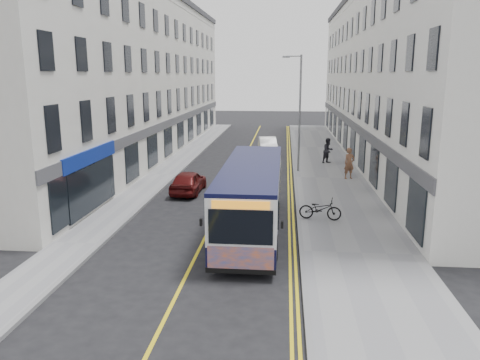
% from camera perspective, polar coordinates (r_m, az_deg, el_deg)
% --- Properties ---
extents(ground, '(140.00, 140.00, 0.00)m').
position_cam_1_polar(ground, '(19.72, -4.39, -7.21)').
color(ground, black).
rests_on(ground, ground).
extents(pavement_east, '(4.50, 64.00, 0.12)m').
position_cam_1_polar(pavement_east, '(31.12, 10.87, 0.17)').
color(pavement_east, gray).
rests_on(pavement_east, ground).
extents(pavement_west, '(2.00, 64.00, 0.12)m').
position_cam_1_polar(pavement_west, '(32.06, -9.57, 0.59)').
color(pavement_west, gray).
rests_on(pavement_west, ground).
extents(kerb_east, '(0.18, 64.00, 0.13)m').
position_cam_1_polar(kerb_east, '(30.98, 6.73, 0.27)').
color(kerb_east, slate).
rests_on(kerb_east, ground).
extents(kerb_west, '(0.18, 64.00, 0.13)m').
position_cam_1_polar(kerb_west, '(31.81, -7.83, 0.57)').
color(kerb_west, slate).
rests_on(kerb_west, ground).
extents(road_centre_line, '(0.12, 64.00, 0.01)m').
position_cam_1_polar(road_centre_line, '(31.16, -0.65, 0.31)').
color(road_centre_line, gold).
rests_on(road_centre_line, ground).
extents(road_dbl_yellow_inner, '(0.10, 64.00, 0.01)m').
position_cam_1_polar(road_dbl_yellow_inner, '(30.99, 5.90, 0.18)').
color(road_dbl_yellow_inner, gold).
rests_on(road_dbl_yellow_inner, ground).
extents(road_dbl_yellow_outer, '(0.10, 64.00, 0.01)m').
position_cam_1_polar(road_dbl_yellow_outer, '(30.99, 6.26, 0.17)').
color(road_dbl_yellow_outer, gold).
rests_on(road_dbl_yellow_outer, ground).
extents(terrace_east, '(6.00, 46.00, 13.00)m').
position_cam_1_polar(terrace_east, '(40.11, 17.73, 11.86)').
color(terrace_east, white).
rests_on(terrace_east, ground).
extents(terrace_west, '(6.00, 46.00, 13.00)m').
position_cam_1_polar(terrace_west, '(41.12, -12.14, 12.18)').
color(terrace_west, silver).
rests_on(terrace_west, ground).
extents(streetlamp, '(1.32, 0.18, 8.00)m').
position_cam_1_polar(streetlamp, '(32.35, 7.17, 8.52)').
color(streetlamp, gray).
rests_on(streetlamp, ground).
extents(city_bus, '(2.41, 10.32, 3.00)m').
position_cam_1_polar(city_bus, '(20.14, 1.45, -1.86)').
color(city_bus, black).
rests_on(city_bus, ground).
extents(bicycle, '(2.02, 0.94, 1.02)m').
position_cam_1_polar(bicycle, '(22.02, 9.75, -3.49)').
color(bicycle, black).
rests_on(bicycle, pavement_east).
extents(pedestrian_near, '(0.86, 0.72, 2.00)m').
position_cam_1_polar(pedestrian_near, '(30.92, 13.18, 1.99)').
color(pedestrian_near, brown).
rests_on(pedestrian_near, pavement_east).
extents(pedestrian_far, '(1.17, 1.15, 1.90)m').
position_cam_1_polar(pedestrian_far, '(36.10, 10.70, 3.54)').
color(pedestrian_far, black).
rests_on(pedestrian_far, pavement_east).
extents(car_white, '(1.97, 4.34, 1.38)m').
position_cam_1_polar(car_white, '(40.82, 3.39, 4.25)').
color(car_white, silver).
rests_on(car_white, ground).
extents(car_maroon, '(1.69, 3.92, 1.32)m').
position_cam_1_polar(car_maroon, '(27.17, -6.31, -0.21)').
color(car_maroon, '#4E0D0D').
rests_on(car_maroon, ground).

